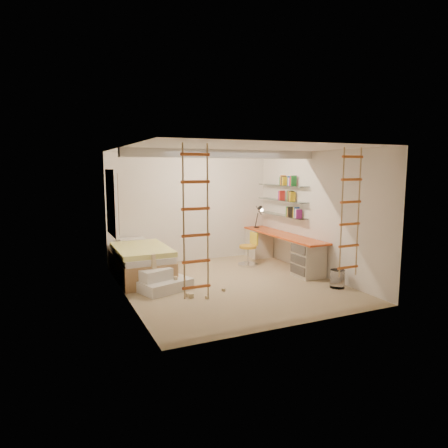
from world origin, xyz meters
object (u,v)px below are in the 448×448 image
desk (282,249)px  bed (140,262)px  play_platform (161,281)px  swivel_chair (249,253)px

desk → bed: size_ratio=1.40×
bed → play_platform: size_ratio=1.83×
bed → desk: bearing=-6.5°
bed → play_platform: 1.04m
play_platform → desk: bearing=12.0°
desk → swivel_chair: bearing=153.5°
desk → play_platform: bearing=-168.0°
desk → swivel_chair: size_ratio=3.64×
swivel_chair → desk: bearing=-26.5°
swivel_chair → play_platform: (-2.37, -0.99, -0.12)m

